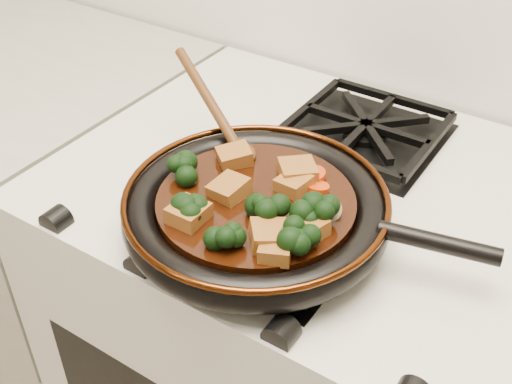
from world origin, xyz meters
The scene contains 28 objects.
stove centered at (0.00, 1.69, 0.45)m, with size 0.76×0.60×0.90m, color beige.
burner_grate_front centered at (0.00, 1.55, 0.91)m, with size 0.23×0.23×0.03m, color black, non-canonical shape.
burner_grate_back centered at (0.00, 1.83, 0.91)m, with size 0.23×0.23×0.03m, color black, non-canonical shape.
skillet centered at (-0.01, 1.54, 0.94)m, with size 0.46×0.34×0.05m.
braising_sauce centered at (-0.02, 1.54, 0.95)m, with size 0.25×0.25×0.02m, color black.
tofu_cube_0 centered at (-0.05, 1.53, 0.97)m, with size 0.04×0.04×0.02m, color brown.
tofu_cube_1 centered at (0.04, 1.48, 0.97)m, with size 0.04×0.04×0.02m, color brown.
tofu_cube_2 centered at (0.06, 1.46, 0.97)m, with size 0.04×0.04×0.02m, color brown.
tofu_cube_3 centered at (0.01, 1.58, 0.97)m, with size 0.04×0.04×0.02m, color brown.
tofu_cube_4 centered at (0.00, 1.60, 0.97)m, with size 0.04×0.05×0.02m, color brown.
tofu_cube_5 centered at (-0.06, 1.46, 0.97)m, with size 0.04×0.04×0.02m, color brown.
tofu_cube_6 centered at (0.07, 1.51, 0.97)m, with size 0.04×0.04×0.02m, color brown.
tofu_cube_7 centered at (-0.08, 1.59, 0.97)m, with size 0.04×0.04×0.02m, color brown.
broccoli_floret_0 centered at (0.00, 1.45, 0.97)m, with size 0.06×0.06×0.05m, color black, non-canonical shape.
broccoli_floret_1 centered at (0.02, 1.51, 0.97)m, with size 0.06×0.06×0.05m, color black, non-canonical shape.
broccoli_floret_2 centered at (-0.12, 1.53, 0.97)m, with size 0.06×0.06×0.05m, color black, non-canonical shape.
broccoli_floret_3 centered at (0.07, 1.54, 0.97)m, with size 0.06×0.06×0.06m, color black, non-canonical shape.
broccoli_floret_4 centered at (0.08, 1.49, 0.97)m, with size 0.06×0.06×0.05m, color black, non-canonical shape.
broccoli_floret_5 centered at (-0.06, 1.46, 0.97)m, with size 0.06×0.06×0.05m, color black, non-canonical shape.
carrot_coin_0 centered at (0.07, 1.50, 0.96)m, with size 0.03×0.03×0.01m, color #B72F05.
carrot_coin_1 centered at (-0.09, 1.58, 0.96)m, with size 0.03×0.03×0.01m, color #B72F05.
carrot_coin_2 centered at (0.04, 1.59, 0.96)m, with size 0.03×0.03×0.01m, color #B72F05.
carrot_coin_3 centered at (0.06, 1.55, 0.96)m, with size 0.03×0.03×0.01m, color #B72F05.
carrot_coin_4 centered at (0.02, 1.62, 0.96)m, with size 0.03×0.03×0.01m, color #B72F05.
mushroom_slice_0 centered at (0.07, 1.56, 0.97)m, with size 0.03×0.03×0.01m, color brown.
mushroom_slice_1 centered at (0.06, 1.49, 0.97)m, with size 0.03×0.03×0.01m, color brown.
mushroom_slice_2 centered at (-0.07, 1.46, 0.97)m, with size 0.03×0.03×0.01m, color brown.
wooden_spoon centered at (-0.13, 1.63, 0.98)m, with size 0.13×0.08×0.20m.
Camera 1 is at (0.33, 1.01, 1.45)m, focal length 45.00 mm.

